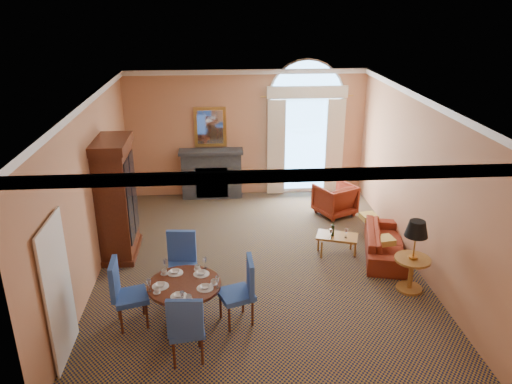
{
  "coord_description": "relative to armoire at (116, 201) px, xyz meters",
  "views": [
    {
      "loc": [
        -0.68,
        -8.47,
        4.86
      ],
      "look_at": [
        0.0,
        0.5,
        1.3
      ],
      "focal_mm": 35.0,
      "sensor_mm": 36.0,
      "label": 1
    }
  ],
  "objects": [
    {
      "name": "dining_chair_west",
      "position": [
        0.49,
        -2.39,
        -0.51
      ],
      "size": [
        0.62,
        0.62,
        1.12
      ],
      "rotation": [
        0.0,
        0.0,
        -1.29
      ],
      "color": "#294FA2",
      "rests_on": "ground"
    },
    {
      "name": "armoire",
      "position": [
        0.0,
        0.0,
        0.0
      ],
      "size": [
        0.68,
        1.21,
        2.37
      ],
      "color": "#3F1A0E",
      "rests_on": "ground"
    },
    {
      "name": "dining_chair_north",
      "position": [
        1.35,
        -1.5,
        -0.51
      ],
      "size": [
        0.54,
        0.56,
        1.12
      ],
      "rotation": [
        0.0,
        0.0,
        3.24
      ],
      "color": "#294FA2",
      "rests_on": "ground"
    },
    {
      "name": "dining_table",
      "position": [
        1.44,
        -2.43,
        -0.6
      ],
      "size": [
        1.14,
        1.14,
        0.92
      ],
      "color": "#3F1A0E",
      "rests_on": "ground"
    },
    {
      "name": "room_envelope",
      "position": [
        2.69,
        0.02,
        1.36
      ],
      "size": [
        6.04,
        7.52,
        3.45
      ],
      "color": "tan",
      "rests_on": "ground"
    },
    {
      "name": "side_table",
      "position": [
        5.32,
        -1.75,
        -0.3
      ],
      "size": [
        0.62,
        0.62,
        1.3
      ],
      "color": "#A06B30",
      "rests_on": "ground"
    },
    {
      "name": "dining_chair_south",
      "position": [
        1.5,
        -3.36,
        -0.51
      ],
      "size": [
        0.56,
        0.56,
        1.12
      ],
      "rotation": [
        0.0,
        0.0,
        0.14
      ],
      "color": "#294FA2",
      "rests_on": "ground"
    },
    {
      "name": "dining_chair_east",
      "position": [
        2.34,
        -2.46,
        -0.51
      ],
      "size": [
        0.63,
        0.63,
        1.12
      ],
      "rotation": [
        0.0,
        0.0,
        1.92
      ],
      "color": "#294FA2",
      "rests_on": "ground"
    },
    {
      "name": "ground",
      "position": [
        2.72,
        -0.65,
        -1.14
      ],
      "size": [
        7.5,
        7.5,
        0.0
      ],
      "primitive_type": "plane",
      "color": "#121839",
      "rests_on": "ground"
    },
    {
      "name": "armchair",
      "position": [
        4.71,
        1.57,
        -0.77
      ],
      "size": [
        1.09,
        1.1,
        0.75
      ],
      "primitive_type": "imported",
      "rotation": [
        0.0,
        0.0,
        3.61
      ],
      "color": "maroon",
      "rests_on": "ground"
    },
    {
      "name": "coffee_table",
      "position": [
        4.32,
        -0.37,
        -0.76
      ],
      "size": [
        0.9,
        0.68,
        0.71
      ],
      "rotation": [
        0.0,
        0.0,
        -0.33
      ],
      "color": "#A06B30",
      "rests_on": "ground"
    },
    {
      "name": "sofa",
      "position": [
        5.27,
        -0.49,
        -0.87
      ],
      "size": [
        1.18,
        2.0,
        0.55
      ],
      "primitive_type": "imported",
      "rotation": [
        0.0,
        0.0,
        1.32
      ],
      "color": "maroon",
      "rests_on": "ground"
    }
  ]
}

